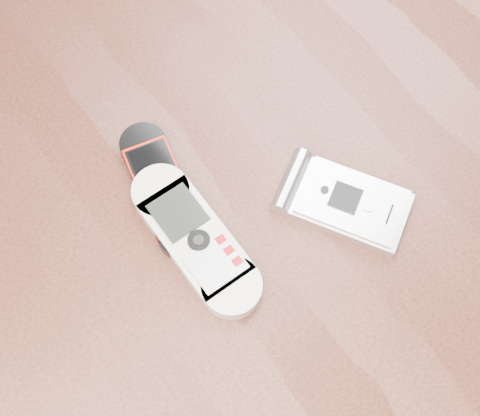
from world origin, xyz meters
The scene contains 5 objects.
ground centered at (0.00, 0.00, 0.00)m, with size 4.00×4.00×0.00m, color #472B19.
table centered at (0.00, 0.00, 0.64)m, with size 1.20×0.80×0.75m.
nokia_white centered at (-0.04, 0.00, 0.76)m, with size 0.05×0.16×0.02m, color silver.
nokia_black_red centered at (-0.04, 0.06, 0.76)m, with size 0.04×0.14×0.01m, color black.
motorola_razr centered at (0.09, -0.05, 0.76)m, with size 0.06×0.12×0.02m, color #BBBBC0.
Camera 1 is at (-0.14, -0.19, 1.30)m, focal length 50.00 mm.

